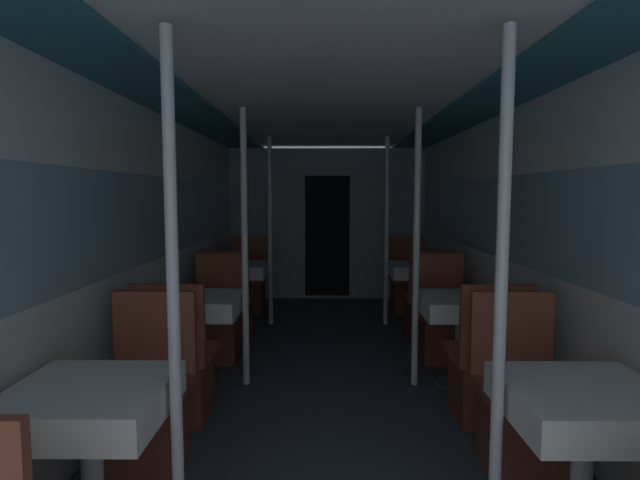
{
  "coord_description": "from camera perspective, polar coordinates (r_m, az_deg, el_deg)",
  "views": [
    {
      "loc": [
        -0.05,
        -1.23,
        1.5
      ],
      "look_at": [
        -0.08,
        2.67,
        1.14
      ],
      "focal_mm": 28.0,
      "sensor_mm": 36.0,
      "label": 1
    }
  ],
  "objects": [
    {
      "name": "chair_left_near_1",
      "position": [
        3.57,
        -15.97,
        -14.78
      ],
      "size": [
        0.47,
        0.47,
        0.95
      ],
      "color": "brown",
      "rests_on": "ground_plane"
    },
    {
      "name": "chair_right_far_2",
      "position": [
        6.51,
        10.01,
        -5.59
      ],
      "size": [
        0.47,
        0.47,
        0.95
      ],
      "rotation": [
        0.0,
        0.0,
        3.14
      ],
      "color": "brown",
      "rests_on": "ground_plane"
    },
    {
      "name": "chair_left_far_0",
      "position": [
        3.04,
        -19.33,
        -18.51
      ],
      "size": [
        0.47,
        0.47,
        0.95
      ],
      "rotation": [
        0.0,
        0.0,
        3.14
      ],
      "color": "brown",
      "rests_on": "ground_plane"
    },
    {
      "name": "support_pole_right_0",
      "position": [
        2.16,
        19.96,
        -6.31
      ],
      "size": [
        0.05,
        0.05,
        2.16
      ],
      "color": "silver",
      "rests_on": "ground_plane"
    },
    {
      "name": "chair_left_far_2",
      "position": [
        6.5,
        -8.25,
        -5.59
      ],
      "size": [
        0.47,
        0.47,
        0.95
      ],
      "rotation": [
        0.0,
        0.0,
        3.14
      ],
      "color": "brown",
      "rests_on": "ground_plane"
    },
    {
      "name": "support_pole_left_1",
      "position": [
        3.91,
        -8.6,
        -1.03
      ],
      "size": [
        0.05,
        0.05,
        2.16
      ],
      "color": "silver",
      "rests_on": "ground_plane"
    },
    {
      "name": "chair_right_near_1",
      "position": [
        3.6,
        18.46,
        -14.67
      ],
      "size": [
        0.47,
        0.47,
        0.95
      ],
      "color": "brown",
      "rests_on": "ground_plane"
    },
    {
      "name": "wall_right",
      "position": [
        4.35,
        20.21,
        -0.21
      ],
      "size": [
        0.05,
        8.49,
        2.16
      ],
      "color": "silver",
      "rests_on": "ground_plane"
    },
    {
      "name": "support_pole_left_0",
      "position": [
        2.13,
        -16.43,
        -6.39
      ],
      "size": [
        0.05,
        0.05,
        2.16
      ],
      "color": "silver",
      "rests_on": "ground_plane"
    },
    {
      "name": "support_pole_left_2",
      "position": [
        5.74,
        -5.72,
        0.96
      ],
      "size": [
        0.05,
        0.05,
        2.16
      ],
      "color": "silver",
      "rests_on": "ground_plane"
    },
    {
      "name": "wall_left",
      "position": [
        4.32,
        -18.05,
        -0.19
      ],
      "size": [
        0.05,
        8.49,
        2.16
      ],
      "color": "silver",
      "rests_on": "ground_plane"
    },
    {
      "name": "dining_table_left_0",
      "position": [
        2.39,
        -24.81,
        -17.24
      ],
      "size": [
        0.63,
        0.63,
        0.71
      ],
      "color": "#4C4C51",
      "rests_on": "ground_plane"
    },
    {
      "name": "chair_left_far_1",
      "position": [
        4.73,
        -11.66,
        -9.74
      ],
      "size": [
        0.47,
        0.47,
        0.95
      ],
      "rotation": [
        0.0,
        0.0,
        3.14
      ],
      "color": "brown",
      "rests_on": "ground_plane"
    },
    {
      "name": "dining_table_right_2",
      "position": [
        5.86,
        11.07,
        -3.7
      ],
      "size": [
        0.63,
        0.63,
        0.71
      ],
      "color": "#4C4C51",
      "rests_on": "ground_plane"
    },
    {
      "name": "dining_table_right_1",
      "position": [
        4.09,
        15.87,
        -7.65
      ],
      "size": [
        0.63,
        0.63,
        0.71
      ],
      "color": "#4C4C51",
      "rests_on": "ground_plane"
    },
    {
      "name": "chair_right_far_1",
      "position": [
        4.75,
        13.76,
        -9.71
      ],
      "size": [
        0.47,
        0.47,
        0.95
      ],
      "rotation": [
        0.0,
        0.0,
        3.14
      ],
      "color": "brown",
      "rests_on": "ground_plane"
    },
    {
      "name": "support_pole_right_2",
      "position": [
        5.75,
        7.61,
        0.95
      ],
      "size": [
        0.05,
        0.05,
        2.16
      ],
      "color": "silver",
      "rests_on": "ground_plane"
    },
    {
      "name": "dining_table_left_2",
      "position": [
        5.84,
        -9.21,
        -3.7
      ],
      "size": [
        0.63,
        0.63,
        0.71
      ],
      "color": "#4C4C51",
      "rests_on": "ground_plane"
    },
    {
      "name": "support_pole_right_1",
      "position": [
        3.93,
        10.96,
        -1.04
      ],
      "size": [
        0.05,
        0.05,
        2.16
      ],
      "color": "silver",
      "rests_on": "ground_plane"
    },
    {
      "name": "chair_left_near_2",
      "position": [
        5.3,
        -10.29,
        -8.08
      ],
      "size": [
        0.47,
        0.47,
        0.95
      ],
      "color": "brown",
      "rests_on": "ground_plane"
    },
    {
      "name": "ceiling_panel",
      "position": [
        4.14,
        1.19,
        14.94
      ],
      "size": [
        2.85,
        8.49,
        0.07
      ],
      "color": "white",
      "rests_on": "wall_left"
    },
    {
      "name": "chair_right_far_0",
      "position": [
        3.08,
        22.1,
        -18.31
      ],
      "size": [
        0.47,
        0.47,
        0.95
      ],
      "rotation": [
        0.0,
        0.0,
        3.14
      ],
      "color": "brown",
      "rests_on": "ground_plane"
    },
    {
      "name": "bulkhead_far",
      "position": [
        7.19,
        0.84,
        1.8
      ],
      "size": [
        2.79,
        0.09,
        2.16
      ],
      "color": "gray",
      "rests_on": "ground_plane"
    },
    {
      "name": "dining_table_left_1",
      "position": [
        4.06,
        -13.59,
        -7.68
      ],
      "size": [
        0.63,
        0.63,
        0.71
      ],
      "color": "#4C4C51",
      "rests_on": "ground_plane"
    },
    {
      "name": "chair_right_near_2",
      "position": [
        5.32,
        12.25,
        -8.07
      ],
      "size": [
        0.47,
        0.47,
        0.95
      ],
      "color": "brown",
      "rests_on": "ground_plane"
    },
    {
      "name": "dining_table_right_0",
      "position": [
        2.44,
        27.98,
        -16.95
      ],
      "size": [
        0.63,
        0.63,
        0.71
      ],
      "color": "#4C4C51",
      "rests_on": "ground_plane"
    }
  ]
}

